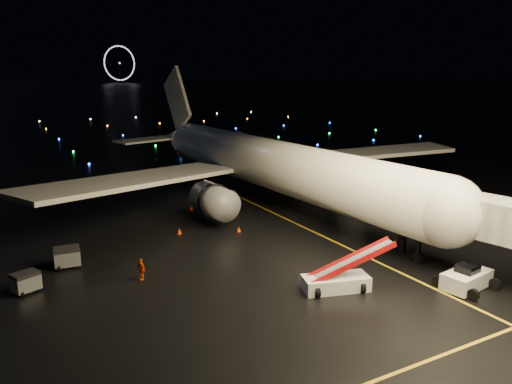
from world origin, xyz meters
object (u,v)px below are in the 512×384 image
(pushback_tug, at_px, (467,276))
(baggage_cart_1, at_px, (26,282))
(baggage_cart_0, at_px, (67,257))
(airliner, at_px, (256,134))
(belt_loader, at_px, (336,268))
(crew_c, at_px, (141,269))

(pushback_tug, height_order, baggage_cart_1, pushback_tug)
(pushback_tug, xyz_separation_m, baggage_cart_0, (-25.51, 18.82, -0.08))
(airliner, distance_m, belt_loader, 28.37)
(belt_loader, height_order, crew_c, belt_loader)
(belt_loader, bearing_deg, baggage_cart_1, 168.39)
(belt_loader, bearing_deg, crew_c, 160.14)
(belt_loader, distance_m, crew_c, 15.03)
(airliner, height_order, crew_c, airliner)
(airliner, xyz_separation_m, baggage_cart_1, (-28.02, -15.77, -7.57))
(pushback_tug, bearing_deg, airliner, 82.72)
(pushback_tug, bearing_deg, belt_loader, 143.95)
(crew_c, relative_size, baggage_cart_1, 0.96)
(crew_c, height_order, baggage_cart_0, crew_c)
(airliner, height_order, baggage_cart_0, airliner)
(crew_c, xyz_separation_m, baggage_cart_1, (-8.07, 1.84, -0.10))
(belt_loader, xyz_separation_m, baggage_cart_0, (-16.75, 14.34, -0.88))
(belt_loader, relative_size, crew_c, 4.13)
(airliner, height_order, pushback_tug, airliner)
(airliner, distance_m, pushback_tug, 31.82)
(belt_loader, relative_size, baggage_cart_0, 3.55)
(belt_loader, bearing_deg, airliner, 89.79)
(pushback_tug, xyz_separation_m, crew_c, (-20.87, 13.33, -0.07))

